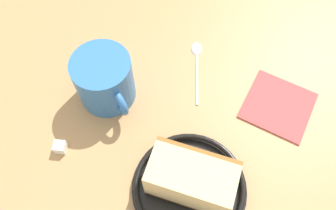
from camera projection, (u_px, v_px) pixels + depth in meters
The scene contains 7 objects.
ground_plane at pixel (140, 145), 54.07cm from camera, with size 127.04×127.04×2.37cm, color tan.
small_plate at pixel (189, 187), 48.82cm from camera, with size 16.91×16.91×1.80cm.
cake_slice at pixel (191, 178), 45.84cm from camera, with size 11.81×6.46×6.77cm.
tea_mug at pixel (105, 80), 53.23cm from camera, with size 10.55×9.60×8.83cm.
teaspoon at pixel (197, 58), 60.34cm from camera, with size 4.82×13.13×0.80cm.
folded_napkin at pixel (278, 105), 55.86cm from camera, with size 10.61×10.46×0.60cm, color #B24C4C.
sugar_cube at pixel (60, 147), 51.76cm from camera, with size 1.72×1.72×1.72cm, color white.
Camera 1 is at (-10.28, 17.48, 49.55)cm, focal length 35.89 mm.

